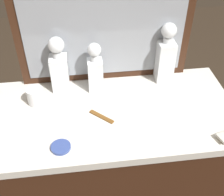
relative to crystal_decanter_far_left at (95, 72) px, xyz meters
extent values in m
cube|color=#381E11|center=(0.06, -0.18, -0.53)|extent=(1.14, 0.57, 0.78)
cube|color=silver|center=(0.06, -0.18, -0.12)|extent=(1.18, 0.58, 0.04)
cube|color=#381E11|center=(0.06, 0.09, 0.28)|extent=(0.86, 0.03, 0.77)
cube|color=gray|center=(0.06, 0.08, 0.28)|extent=(0.78, 0.01, 0.69)
cube|color=white|center=(0.00, 0.00, -0.02)|extent=(0.07, 0.07, 0.17)
cube|color=brown|center=(0.00, 0.00, -0.05)|extent=(0.06, 0.06, 0.10)
cylinder|color=white|center=(0.00, 0.00, 0.08)|extent=(0.04, 0.04, 0.03)
sphere|color=white|center=(0.00, 0.00, 0.12)|extent=(0.07, 0.07, 0.07)
cube|color=white|center=(0.36, 0.04, 0.00)|extent=(0.08, 0.08, 0.22)
cube|color=brown|center=(0.36, 0.04, -0.02)|extent=(0.07, 0.07, 0.17)
cylinder|color=white|center=(0.36, 0.04, 0.13)|extent=(0.05, 0.05, 0.03)
sphere|color=white|center=(0.36, 0.04, 0.18)|extent=(0.08, 0.08, 0.08)
cube|color=white|center=(-0.17, 0.03, -0.01)|extent=(0.09, 0.09, 0.18)
cube|color=brown|center=(-0.17, 0.03, -0.05)|extent=(0.07, 0.07, 0.10)
cylinder|color=white|center=(-0.17, 0.03, 0.10)|extent=(0.05, 0.05, 0.03)
sphere|color=white|center=(-0.17, 0.03, 0.15)|extent=(0.08, 0.08, 0.08)
cylinder|color=white|center=(-0.29, -0.08, -0.06)|extent=(0.08, 0.08, 0.08)
cylinder|color=silver|center=(-0.29, -0.08, -0.10)|extent=(0.08, 0.08, 0.01)
cylinder|color=#33478C|center=(-0.18, -0.38, -0.10)|extent=(0.08, 0.08, 0.01)
cube|color=brown|center=(0.01, -0.22, -0.10)|extent=(0.11, 0.10, 0.01)
camera|label=1|loc=(-0.07, -1.17, 0.81)|focal=46.33mm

